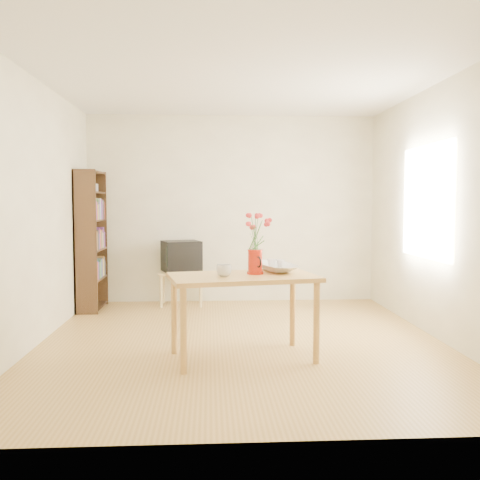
{
  "coord_description": "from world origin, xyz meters",
  "views": [
    {
      "loc": [
        -0.32,
        -5.25,
        1.39
      ],
      "look_at": [
        0.0,
        0.3,
        1.0
      ],
      "focal_mm": 40.0,
      "sensor_mm": 36.0,
      "label": 1
    }
  ],
  "objects": [
    {
      "name": "pitcher",
      "position": [
        0.09,
        -0.5,
        0.85
      ],
      "size": [
        0.15,
        0.22,
        0.23
      ],
      "rotation": [
        0.0,
        0.0,
        0.3
      ],
      "color": "red",
      "rests_on": "table"
    },
    {
      "name": "tv_stand",
      "position": [
        -0.7,
        1.97,
        0.39
      ],
      "size": [
        0.6,
        0.45,
        0.46
      ],
      "color": "tan",
      "rests_on": "ground"
    },
    {
      "name": "table",
      "position": [
        -0.02,
        -0.57,
        0.66
      ],
      "size": [
        1.39,
        0.95,
        0.75
      ],
      "rotation": [
        0.0,
        0.0,
        0.19
      ],
      "color": "#B7843E",
      "rests_on": "ground"
    },
    {
      "name": "television",
      "position": [
        -0.7,
        1.98,
        0.67
      ],
      "size": [
        0.58,
        0.56,
        0.41
      ],
      "rotation": [
        0.0,
        0.0,
        0.31
      ],
      "color": "black",
      "rests_on": "tv_stand"
    },
    {
      "name": "teacup_b",
      "position": [
        0.35,
        -0.27,
        0.91
      ],
      "size": [
        0.08,
        0.08,
        0.06
      ],
      "primitive_type": "imported",
      "rotation": [
        0.0,
        0.0,
        1.81
      ],
      "color": "white",
      "rests_on": "bowl"
    },
    {
      "name": "room",
      "position": [
        0.03,
        0.0,
        1.3
      ],
      "size": [
        4.5,
        4.5,
        4.5
      ],
      "color": "#A27839",
      "rests_on": "ground"
    },
    {
      "name": "bookshelf",
      "position": [
        -1.85,
        1.75,
        0.84
      ],
      "size": [
        0.28,
        0.7,
        1.8
      ],
      "color": "black",
      "rests_on": "ground"
    },
    {
      "name": "flowers",
      "position": [
        0.09,
        -0.51,
        1.14
      ],
      "size": [
        0.26,
        0.26,
        0.36
      ],
      "primitive_type": null,
      "color": "#F0383D",
      "rests_on": "pitcher"
    },
    {
      "name": "teacup_a",
      "position": [
        0.26,
        -0.29,
        0.92
      ],
      "size": [
        0.09,
        0.09,
        0.07
      ],
      "primitive_type": "imported",
      "rotation": [
        0.0,
        0.0,
        0.19
      ],
      "color": "white",
      "rests_on": "bowl"
    },
    {
      "name": "bowl",
      "position": [
        0.3,
        -0.29,
        0.96
      ],
      "size": [
        0.52,
        0.52,
        0.41
      ],
      "primitive_type": "imported",
      "rotation": [
        0.0,
        0.0,
        0.23
      ],
      "color": "white",
      "rests_on": "table"
    },
    {
      "name": "mug",
      "position": [
        -0.19,
        -0.66,
        0.8
      ],
      "size": [
        0.15,
        0.15,
        0.11
      ],
      "primitive_type": "imported",
      "rotation": [
        0.0,
        0.0,
        3.28
      ],
      "color": "white",
      "rests_on": "table"
    }
  ]
}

